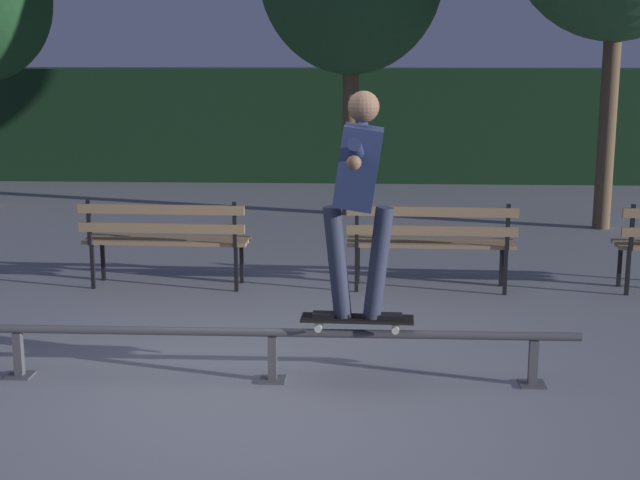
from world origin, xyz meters
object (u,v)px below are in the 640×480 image
(skateboarder, at_px, (359,186))
(skateboard, at_px, (357,319))
(park_bench_right_center, at_px, (431,237))
(grind_rail, at_px, (272,340))
(park_bench_left_center, at_px, (165,234))

(skateboarder, bearing_deg, skateboard, 177.89)
(skateboard, distance_m, park_bench_right_center, 2.59)
(grind_rail, bearing_deg, skateboarder, -0.01)
(park_bench_left_center, bearing_deg, skateboarder, -52.95)
(skateboarder, distance_m, park_bench_right_center, 2.72)
(skateboarder, xyz_separation_m, park_bench_left_center, (-1.88, 2.49, -0.86))
(grind_rail, distance_m, skateboard, 0.61)
(skateboarder, xyz_separation_m, park_bench_right_center, (0.68, 2.49, -0.86))
(grind_rail, xyz_separation_m, park_bench_right_center, (1.28, 2.49, 0.24))
(grind_rail, height_order, skateboard, skateboard)
(park_bench_left_center, distance_m, park_bench_right_center, 2.56)
(skateboard, relative_size, park_bench_left_center, 0.49)
(grind_rail, distance_m, park_bench_left_center, 2.82)
(skateboard, relative_size, skateboarder, 0.50)
(skateboarder, bearing_deg, park_bench_right_center, 74.77)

